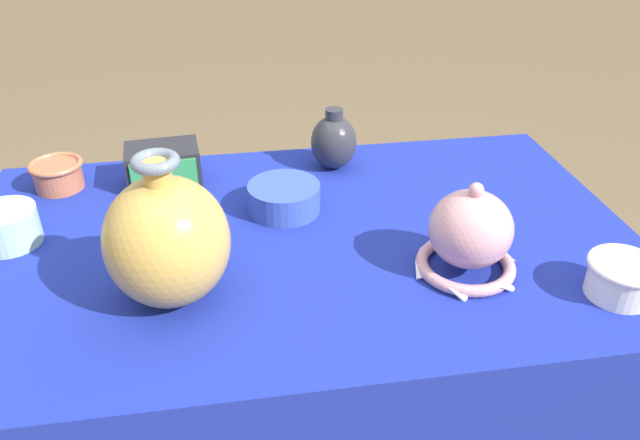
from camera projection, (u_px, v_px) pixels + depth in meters
display_table at (302, 272)px, 1.22m from camera, size 1.29×0.79×0.74m
vase_tall_bulbous at (167, 240)px, 0.99m from camera, size 0.20×0.20×0.26m
vase_dome_bell at (469, 236)px, 1.07m from camera, size 0.19×0.18×0.18m
mosaic_tile_box at (164, 166)px, 1.36m from camera, size 0.17×0.13×0.09m
pot_squat_celadon at (7, 227)px, 1.17m from camera, size 0.12×0.12×0.07m
cup_wide_ivory at (622, 277)px, 1.03m from camera, size 0.12×0.12×0.07m
jar_round_charcoal at (334, 142)px, 1.43m from camera, size 0.11×0.11×0.14m
cup_wide_terracotta at (58, 174)px, 1.35m from camera, size 0.11×0.11×0.06m
pot_squat_cobalt at (284, 198)px, 1.27m from camera, size 0.15×0.15×0.06m
wooden_crate at (636, 369)px, 1.77m from camera, size 0.48×0.35×0.19m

